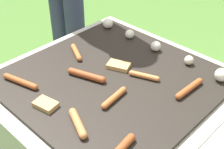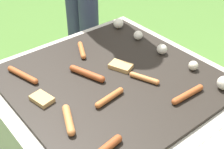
{
  "view_description": "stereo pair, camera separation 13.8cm",
  "coord_description": "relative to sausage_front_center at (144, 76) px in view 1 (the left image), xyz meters",
  "views": [
    {
      "loc": [
        0.78,
        -0.81,
        1.24
      ],
      "look_at": [
        0.0,
        0.0,
        0.43
      ],
      "focal_mm": 50.0,
      "sensor_mm": 36.0,
      "label": 1
    },
    {
      "loc": [
        0.87,
        -0.71,
        1.24
      ],
      "look_at": [
        0.0,
        0.0,
        0.43
      ],
      "focal_mm": 50.0,
      "sensor_mm": 36.0,
      "label": 2
    }
  ],
  "objects": [
    {
      "name": "ground_plane",
      "position": [
        -0.1,
        -0.1,
        -0.43
      ],
      "size": [
        14.0,
        14.0,
        0.0
      ],
      "primitive_type": "plane",
      "color": "#47702D"
    },
    {
      "name": "sausage_front_left",
      "position": [
        -0.37,
        -0.08,
        0.0
      ],
      "size": [
        0.14,
        0.08,
        0.02
      ],
      "color": "#B7602D",
      "rests_on": "grill"
    },
    {
      "name": "bread_slice_right",
      "position": [
        -0.14,
        -0.02,
        -0.0
      ],
      "size": [
        0.12,
        0.1,
        0.02
      ],
      "color": "tan",
      "rests_on": "grill"
    },
    {
      "name": "sausage_mid_right",
      "position": [
        0.01,
        -0.2,
        0.0
      ],
      "size": [
        0.04,
        0.16,
        0.03
      ],
      "color": "#B7602D",
      "rests_on": "grill"
    },
    {
      "name": "sausage_front_center",
      "position": [
        0.0,
        0.0,
        0.0
      ],
      "size": [
        0.14,
        0.07,
        0.02
      ],
      "color": "#C6753D",
      "rests_on": "grill"
    },
    {
      "name": "bread_slice_left",
      "position": [
        -0.16,
        -0.42,
        -0.0
      ],
      "size": [
        0.1,
        0.08,
        0.02
      ],
      "color": "tan",
      "rests_on": "grill"
    },
    {
      "name": "sausage_mid_left",
      "position": [
        0.2,
        0.06,
        0.0
      ],
      "size": [
        0.03,
        0.18,
        0.03
      ],
      "color": "#A34C23",
      "rests_on": "grill"
    },
    {
      "name": "sausage_back_center",
      "position": [
        0.01,
        -0.4,
        0.0
      ],
      "size": [
        0.15,
        0.08,
        0.03
      ],
      "color": "#C6753D",
      "rests_on": "grill"
    },
    {
      "name": "grill",
      "position": [
        -0.1,
        -0.1,
        -0.22
      ],
      "size": [
        0.97,
        0.97,
        0.41
      ],
      "color": "#B2AA9E",
      "rests_on": "ground_plane"
    },
    {
      "name": "sausage_back_right",
      "position": [
        -0.18,
        -0.18,
        0.0
      ],
      "size": [
        0.18,
        0.08,
        0.03
      ],
      "color": "#93421E",
      "rests_on": "grill"
    },
    {
      "name": "mushroom_row",
      "position": [
        -0.1,
        0.23,
        0.02
      ],
      "size": [
        0.77,
        0.08,
        0.06
      ],
      "color": "silver",
      "rests_on": "grill"
    },
    {
      "name": "sausage_front_right",
      "position": [
        -0.36,
        -0.41,
        0.0
      ],
      "size": [
        0.19,
        0.07,
        0.03
      ],
      "color": "#A34C23",
      "rests_on": "grill"
    }
  ]
}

